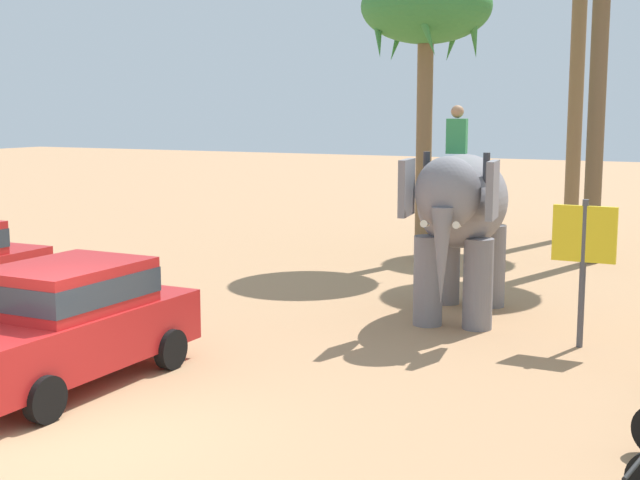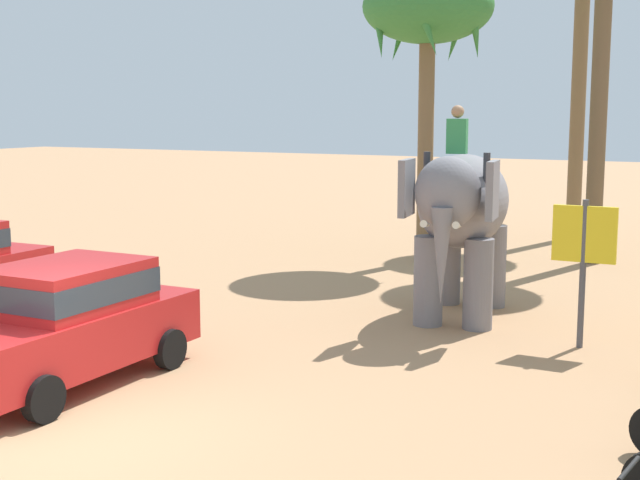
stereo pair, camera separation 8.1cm
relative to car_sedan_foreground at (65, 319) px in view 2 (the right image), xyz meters
name	(u,v)px [view 2 (the right image)]	position (x,y,z in m)	size (l,w,h in m)	color
ground_plane	(70,435)	(1.42, -1.48, -0.93)	(120.00, 120.00, 0.00)	tan
car_sedan_foreground	(65,319)	(0.00, 0.00, 0.00)	(1.88, 4.10, 1.70)	red
elephant_with_mahout	(461,211)	(3.62, 6.26, 1.06)	(2.10, 3.99, 3.88)	slate
palm_tree_near_hut	(428,14)	(0.82, 11.79, 5.18)	(3.20, 3.20, 7.19)	brown
signboard_yellow	(584,244)	(6.00, 5.25, 0.76)	(1.00, 0.10, 2.40)	#4C4C51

